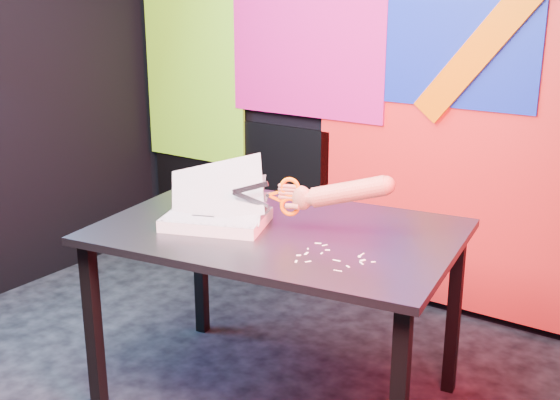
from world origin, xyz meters
The scene contains 7 objects.
room centered at (0.00, 0.00, 1.35)m, with size 3.01×3.01×2.71m.
backdrop centered at (0.06, 1.46, 0.96)m, with size 2.88×0.05×2.08m.
work_table centered at (0.36, 0.32, 0.67)m, with size 1.45×1.08×0.75m.
printout_stack centered at (0.14, 0.21, 0.78)m, with size 0.47×0.39×0.29m.
scissors centered at (0.40, 0.29, 0.89)m, with size 0.25×0.09×0.15m.
hand_forearm centered at (0.60, 0.36, 0.92)m, with size 0.40×0.17×0.15m.
paper_clippings centered at (0.68, 0.18, 0.75)m, with size 0.26×0.21×0.00m.
Camera 1 is at (1.79, -1.75, 1.63)m, focal length 45.00 mm.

